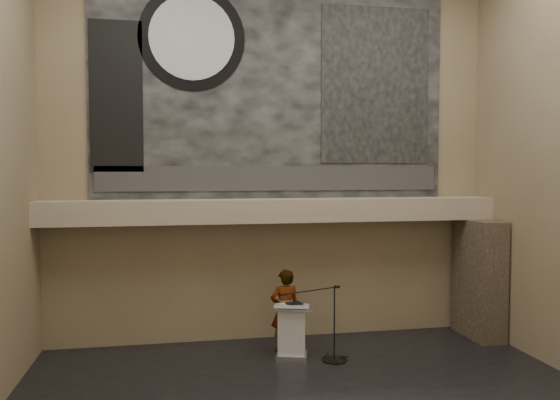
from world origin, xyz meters
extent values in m
cube|color=#847154|center=(0.00, 4.00, 4.25)|extent=(10.00, 0.02, 8.50)
cube|color=#847154|center=(0.00, -4.00, 4.25)|extent=(10.00, 0.02, 8.50)
cube|color=tan|center=(0.00, 3.60, 2.95)|extent=(10.00, 0.80, 0.50)
cylinder|color=#B2893D|center=(-1.60, 3.55, 2.67)|extent=(0.04, 0.04, 0.06)
cylinder|color=#B2893D|center=(1.90, 3.55, 2.67)|extent=(0.04, 0.04, 0.06)
cube|color=black|center=(0.00, 3.97, 5.70)|extent=(8.00, 0.05, 5.00)
cube|color=#2D2D2D|center=(0.00, 3.93, 3.65)|extent=(7.76, 0.02, 0.55)
cylinder|color=black|center=(-1.80, 3.93, 6.70)|extent=(2.30, 0.02, 2.30)
cylinder|color=silver|center=(-1.80, 3.91, 6.70)|extent=(1.84, 0.02, 1.84)
cube|color=black|center=(2.40, 3.93, 5.80)|extent=(2.60, 0.02, 3.60)
cube|color=black|center=(-3.40, 3.93, 5.40)|extent=(1.10, 0.02, 3.20)
cube|color=#3D3125|center=(4.65, 3.15, 1.35)|extent=(0.60, 1.40, 2.70)
cube|color=silver|center=(0.13, 2.58, 0.04)|extent=(0.73, 0.63, 0.08)
cube|color=silver|center=(0.13, 2.58, 0.56)|extent=(0.63, 0.52, 0.96)
cube|color=silver|center=(0.13, 2.56, 1.07)|extent=(0.81, 0.67, 0.13)
cube|color=black|center=(0.17, 2.54, 1.12)|extent=(0.35, 0.30, 0.04)
cube|color=white|center=(0.01, 2.56, 1.10)|extent=(0.25, 0.31, 0.00)
imported|color=silver|center=(0.06, 2.97, 0.88)|extent=(0.67, 0.46, 1.75)
cylinder|color=black|center=(0.93, 2.24, 0.01)|extent=(0.52, 0.52, 0.02)
cylinder|color=black|center=(0.93, 2.24, 0.76)|extent=(0.03, 0.03, 1.53)
cylinder|color=black|center=(0.36, 2.02, 1.49)|extent=(1.27, 0.51, 0.02)
camera|label=1|loc=(-2.18, -8.17, 3.81)|focal=35.00mm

